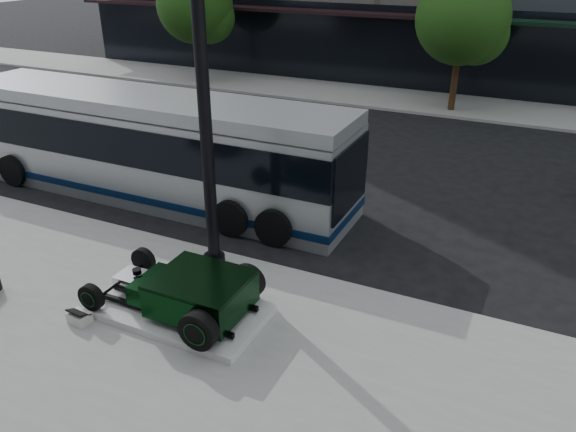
% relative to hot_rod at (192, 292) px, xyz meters
% --- Properties ---
extents(ground, '(120.00, 120.00, 0.00)m').
position_rel_hot_rod_xyz_m(ground, '(0.57, 4.47, -0.70)').
color(ground, black).
rests_on(ground, ground).
extents(sidewalk_far, '(70.00, 4.00, 0.12)m').
position_rel_hot_rod_xyz_m(sidewalk_far, '(0.57, 18.47, -0.64)').
color(sidewalk_far, gray).
rests_on(sidewalk_far, ground).
extents(street_trees, '(29.80, 3.80, 5.70)m').
position_rel_hot_rod_xyz_m(street_trees, '(1.71, 17.55, 3.07)').
color(street_trees, black).
rests_on(street_trees, sidewalk_far).
extents(display_plinth, '(3.40, 1.80, 0.15)m').
position_rel_hot_rod_xyz_m(display_plinth, '(-0.33, -0.00, -0.50)').
color(display_plinth, silver).
rests_on(display_plinth, sidewalk_near).
extents(hot_rod, '(3.22, 2.00, 0.81)m').
position_rel_hot_rod_xyz_m(hot_rod, '(0.00, 0.00, 0.00)').
color(hot_rod, black).
rests_on(hot_rod, display_plinth).
extents(info_plaque, '(0.42, 0.33, 0.31)m').
position_rel_hot_rod_xyz_m(info_plaque, '(-1.87, -1.07, -0.45)').
color(info_plaque, silver).
rests_on(info_plaque, sidewalk_near).
extents(lamppost, '(0.48, 0.48, 8.75)m').
position_rel_hot_rod_xyz_m(lamppost, '(-0.73, 1.91, 3.47)').
color(lamppost, black).
rests_on(lamppost, sidewalk_near).
extents(transit_bus, '(12.12, 2.88, 2.92)m').
position_rel_hot_rod_xyz_m(transit_bus, '(-4.58, 4.75, 0.79)').
color(transit_bus, '#A4A9AE').
rests_on(transit_bus, ground).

